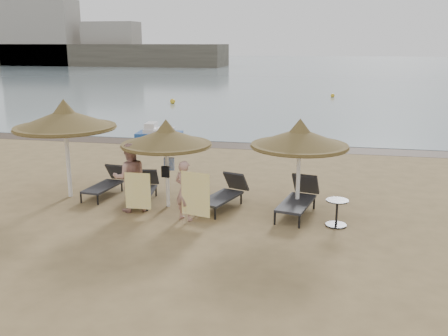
# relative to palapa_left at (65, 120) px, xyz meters

# --- Properties ---
(ground) EXTENTS (160.00, 160.00, 0.00)m
(ground) POSITION_rel_palapa_left_xyz_m (3.37, -0.95, -2.32)
(ground) COLOR olive
(ground) RESTS_ON ground
(sea) EXTENTS (200.00, 140.00, 0.03)m
(sea) POSITION_rel_palapa_left_xyz_m (3.37, 79.05, -2.31)
(sea) COLOR gray
(sea) RESTS_ON ground
(wet_sand_strip) EXTENTS (200.00, 1.60, 0.01)m
(wet_sand_strip) POSITION_rel_palapa_left_xyz_m (3.37, 8.45, -2.32)
(wet_sand_strip) COLOR #493B2F
(wet_sand_strip) RESTS_ON ground
(far_shore) EXTENTS (150.00, 54.80, 12.00)m
(far_shore) POSITION_rel_palapa_left_xyz_m (-21.73, 76.88, 0.59)
(far_shore) COLOR #554F41
(far_shore) RESTS_ON ground
(palapa_left) EXTENTS (2.94, 2.94, 2.92)m
(palapa_left) POSITION_rel_palapa_left_xyz_m (0.00, 0.00, 0.00)
(palapa_left) COLOR white
(palapa_left) RESTS_ON ground
(palapa_center) EXTENTS (2.50, 2.50, 2.48)m
(palapa_center) POSITION_rel_palapa_left_xyz_m (3.16, -0.29, -0.35)
(palapa_center) COLOR white
(palapa_center) RESTS_ON ground
(palapa_right) EXTENTS (2.60, 2.60, 2.58)m
(palapa_right) POSITION_rel_palapa_left_xyz_m (6.74, -0.05, -0.27)
(palapa_right) COLOR white
(palapa_right) RESTS_ON ground
(lounger_far_left) EXTENTS (0.80, 1.89, 0.82)m
(lounger_far_left) POSITION_rel_palapa_left_xyz_m (0.99, 0.43, -1.96)
(lounger_far_left) COLOR black
(lounger_far_left) RESTS_ON ground
(lounger_near_left) EXTENTS (0.88, 1.89, 0.81)m
(lounger_near_left) POSITION_rel_palapa_left_xyz_m (2.30, 0.13, -1.96)
(lounger_near_left) COLOR black
(lounger_near_left) RESTS_ON ground
(lounger_near_right) EXTENTS (1.20, 2.05, 0.87)m
(lounger_near_right) POSITION_rel_palapa_left_xyz_m (4.73, 0.03, -1.93)
(lounger_near_right) COLOR black
(lounger_near_right) RESTS_ON ground
(lounger_far_right) EXTENTS (1.10, 2.21, 0.95)m
(lounger_far_right) POSITION_rel_palapa_left_xyz_m (6.79, -0.06, -1.90)
(lounger_far_right) COLOR black
(lounger_far_right) RESTS_ON ground
(side_table) EXTENTS (0.56, 0.56, 0.68)m
(side_table) POSITION_rel_palapa_left_xyz_m (7.78, -0.87, -2.00)
(side_table) COLOR black
(side_table) RESTS_ON ground
(person_left) EXTENTS (1.19, 1.03, 2.19)m
(person_left) POSITION_rel_palapa_left_xyz_m (2.28, -0.84, -1.23)
(person_left) COLOR tan
(person_left) RESTS_ON ground
(person_right) EXTENTS (0.99, 0.82, 1.83)m
(person_right) POSITION_rel_palapa_left_xyz_m (3.93, -1.23, -1.41)
(person_right) COLOR tan
(person_right) RESTS_ON ground
(towel_left) EXTENTS (0.71, 0.03, 0.99)m
(towel_left) POSITION_rel_palapa_left_xyz_m (2.63, -1.19, -1.64)
(towel_left) COLOR yellow
(towel_left) RESTS_ON ground
(towel_right) EXTENTS (0.80, 0.22, 1.14)m
(towel_right) POSITION_rel_palapa_left_xyz_m (4.28, -1.48, -1.53)
(towel_right) COLOR yellow
(towel_right) RESTS_ON ground
(bag_patterned) EXTENTS (0.30, 0.13, 0.36)m
(bag_patterned) POSITION_rel_palapa_left_xyz_m (3.16, -0.11, -1.14)
(bag_patterned) COLOR white
(bag_patterned) RESTS_ON ground
(bag_dark) EXTENTS (0.23, 0.10, 0.31)m
(bag_dark) POSITION_rel_palapa_left_xyz_m (3.16, -0.45, -1.28)
(bag_dark) COLOR black
(bag_dark) RESTS_ON ground
(pedal_boat) EXTENTS (2.10, 1.36, 0.93)m
(pedal_boat) POSITION_rel_palapa_left_xyz_m (-0.07, 8.24, -1.98)
(pedal_boat) COLOR #1B4592
(pedal_boat) RESTS_ON ground
(buoy_left) EXTENTS (0.40, 0.40, 0.40)m
(buoy_left) POSITION_rel_palapa_left_xyz_m (-3.90, 22.36, -2.13)
(buoy_left) COLOR gold
(buoy_left) RESTS_ON ground
(buoy_mid) EXTENTS (0.33, 0.33, 0.33)m
(buoy_mid) POSITION_rel_palapa_left_xyz_m (7.71, 29.25, -2.16)
(buoy_mid) COLOR gold
(buoy_mid) RESTS_ON ground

